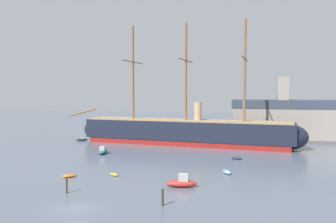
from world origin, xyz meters
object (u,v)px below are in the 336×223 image
sailboat_far_left (82,139)px  mooring_piling_left_pair (67,185)px  motorboat_alongside_bow (103,151)px  dinghy_far_right (291,148)px  dinghy_foreground_left (69,176)px  dinghy_mid_right (227,172)px  dockside_warehouse_right (310,120)px  mooring_piling_nearest (163,197)px  dinghy_alongside_stern (236,158)px  motorboat_foreground_right (182,182)px  dinghy_near_centre (114,174)px  tall_ship (186,132)px

sailboat_far_left → mooring_piling_left_pair: (22.41, -48.81, 0.77)m
motorboat_alongside_bow → dinghy_far_right: size_ratio=1.59×
dinghy_foreground_left → sailboat_far_left: (-18.20, 40.47, 0.10)m
dinghy_mid_right → mooring_piling_left_pair: bearing=-141.5°
dockside_warehouse_right → mooring_piling_left_pair: bearing=-123.6°
dinghy_mid_right → mooring_piling_nearest: bearing=-109.6°
dockside_warehouse_right → dinghy_foreground_left: bearing=-130.1°
mooring_piling_nearest → dinghy_alongside_stern: bearing=76.1°
motorboat_foreground_right → dinghy_mid_right: motorboat_foreground_right is taller
dinghy_foreground_left → motorboat_foreground_right: size_ratio=0.49×
dockside_warehouse_right → dinghy_near_centre: bearing=-127.0°
dinghy_foreground_left → dinghy_mid_right: dinghy_mid_right is taller
dinghy_foreground_left → mooring_piling_left_pair: (4.21, -8.34, 0.86)m
dinghy_far_right → dockside_warehouse_right: size_ratio=0.06×
dinghy_foreground_left → dockside_warehouse_right: bearing=49.9°
dinghy_far_right → mooring_piling_nearest: 53.87m
motorboat_alongside_bow → dockside_warehouse_right: dockside_warehouse_right is taller
dinghy_near_centre → dinghy_alongside_stern: size_ratio=0.82×
dinghy_foreground_left → motorboat_foreground_right: bearing=-4.6°
dinghy_far_right → sailboat_far_left: bearing=178.6°
dockside_warehouse_right → motorboat_alongside_bow: bearing=-146.2°
motorboat_foreground_right → motorboat_alongside_bow: (-22.93, 23.41, -0.07)m
motorboat_foreground_right → mooring_piling_left_pair: (-15.26, -6.79, 0.45)m
motorboat_foreground_right → dinghy_alongside_stern: (7.36, 23.57, -0.41)m
motorboat_alongside_bow → dinghy_alongside_stern: bearing=0.3°
sailboat_far_left → dinghy_foreground_left: bearing=-65.8°
dinghy_mid_right → dockside_warehouse_right: size_ratio=0.06×
dinghy_near_centre → dockside_warehouse_right: (39.67, 52.64, 5.75)m
sailboat_far_left → mooring_piling_nearest: bearing=-54.1°
sailboat_far_left → tall_ship: bearing=-0.9°
dinghy_near_centre → dockside_warehouse_right: size_ratio=0.04×
motorboat_alongside_bow → dinghy_alongside_stern: (30.30, 0.16, -0.34)m
dinghy_alongside_stern → dinghy_far_right: (12.81, 17.05, 0.03)m
dinghy_mid_right → dinghy_far_right: 33.47m
motorboat_alongside_bow → dockside_warehouse_right: 60.47m
sailboat_far_left → dinghy_far_right: size_ratio=1.57×
mooring_piling_left_pair → dinghy_near_centre: bearing=76.4°
motorboat_foreground_right → mooring_piling_nearest: bearing=-94.4°
sailboat_far_left → dinghy_far_right: 57.86m
tall_ship → sailboat_far_left: bearing=179.1°
motorboat_foreground_right → dinghy_far_right: 45.35m
tall_ship → dinghy_foreground_left: bearing=-107.6°
motorboat_alongside_bow → mooring_piling_nearest: 39.34m
dinghy_mid_right → motorboat_alongside_bow: bearing=155.6°
dinghy_foreground_left → dinghy_alongside_stern: (26.83, 22.01, 0.01)m
dinghy_foreground_left → dinghy_near_centre: (6.89, 2.74, -0.04)m
sailboat_far_left → dockside_warehouse_right: 66.70m
motorboat_foreground_right → tall_ship: bearing=99.3°
dinghy_mid_right → dinghy_foreground_left: bearing=-161.3°
motorboat_foreground_right → mooring_piling_nearest: size_ratio=2.32×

